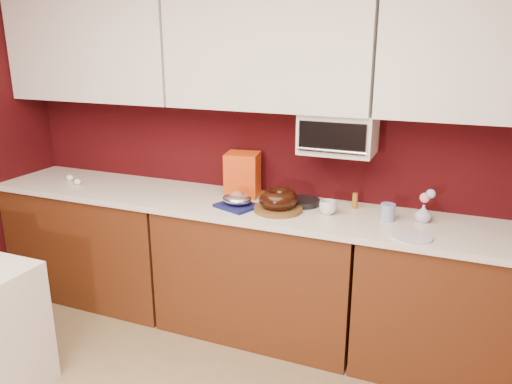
{
  "coord_description": "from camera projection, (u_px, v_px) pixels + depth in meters",
  "views": [
    {
      "loc": [
        1.14,
        -0.89,
        1.92
      ],
      "look_at": [
        0.01,
        1.84,
        1.02
      ],
      "focal_mm": 35.0,
      "sensor_mm": 36.0,
      "label": 1
    }
  ],
  "objects": [
    {
      "name": "coffee_mug",
      "position": [
        328.0,
        206.0,
        3.04
      ],
      "size": [
        0.11,
        0.11,
        0.1
      ],
      "primitive_type": "imported",
      "rotation": [
        0.0,
        0.0,
        0.2
      ],
      "color": "silver",
      "rests_on": "countertop"
    },
    {
      "name": "bundt_cake",
      "position": [
        278.0,
        199.0,
        3.08
      ],
      "size": [
        0.26,
        0.26,
        0.1
      ],
      "primitive_type": "torus",
      "rotation": [
        0.0,
        0.0,
        0.07
      ],
      "color": "black",
      "rests_on": "cake_base"
    },
    {
      "name": "china_plate",
      "position": [
        412.0,
        237.0,
        2.69
      ],
      "size": [
        0.25,
        0.25,
        0.01
      ],
      "primitive_type": "cylinder",
      "rotation": [
        0.0,
        0.0,
        -0.15
      ],
      "color": "silver",
      "rests_on": "countertop"
    },
    {
      "name": "amber_bottle",
      "position": [
        355.0,
        201.0,
        3.15
      ],
      "size": [
        0.04,
        0.04,
        0.1
      ],
      "primitive_type": "cylinder",
      "rotation": [
        0.0,
        0.0,
        0.27
      ],
      "color": "#965F1B",
      "rests_on": "countertop"
    },
    {
      "name": "roasted_ham",
      "position": [
        237.0,
        195.0,
        3.16
      ],
      "size": [
        0.1,
        0.09,
        0.06
      ],
      "primitive_type": "ellipsoid",
      "rotation": [
        0.0,
        0.0,
        -0.19
      ],
      "color": "#AE5E4F",
      "rests_on": "foil_ham_nest"
    },
    {
      "name": "dark_pan",
      "position": [
        303.0,
        202.0,
        3.22
      ],
      "size": [
        0.27,
        0.27,
        0.04
      ],
      "primitive_type": "cylinder",
      "rotation": [
        0.0,
        0.0,
        0.27
      ],
      "color": "black",
      "rests_on": "countertop"
    },
    {
      "name": "toaster_oven_door",
      "position": [
        332.0,
        138.0,
        2.92
      ],
      "size": [
        0.4,
        0.02,
        0.18
      ],
      "primitive_type": "cube",
      "color": "black",
      "rests_on": "toaster_oven"
    },
    {
      "name": "upper_cabinet_left",
      "position": [
        95.0,
        50.0,
        3.55
      ],
      "size": [
        1.31,
        0.33,
        0.7
      ],
      "primitive_type": "cube",
      "color": "white",
      "rests_on": "wall_back"
    },
    {
      "name": "countertop",
      "position": [
        260.0,
        208.0,
        3.22
      ],
      "size": [
        4.0,
        0.62,
        0.04
      ],
      "primitive_type": "cube",
      "color": "silver",
      "rests_on": "base_cabinet_center"
    },
    {
      "name": "flower_pink",
      "position": [
        425.0,
        198.0,
        2.88
      ],
      "size": [
        0.06,
        0.06,
        0.06
      ],
      "primitive_type": "sphere",
      "color": "pink",
      "rests_on": "flower_vase"
    },
    {
      "name": "base_cabinet_left",
      "position": [
        100.0,
        242.0,
        3.84
      ],
      "size": [
        1.31,
        0.58,
        0.86
      ],
      "primitive_type": "cube",
      "color": "#542710",
      "rests_on": "floor"
    },
    {
      "name": "navy_towel",
      "position": [
        237.0,
        206.0,
        3.18
      ],
      "size": [
        0.3,
        0.28,
        0.02
      ],
      "primitive_type": "cube",
      "rotation": [
        0.0,
        0.0,
        -0.36
      ],
      "color": "#151850",
      "rests_on": "countertop"
    },
    {
      "name": "toaster_oven",
      "position": [
        338.0,
        133.0,
        3.06
      ],
      "size": [
        0.45,
        0.3,
        0.25
      ],
      "primitive_type": "cube",
      "color": "white",
      "rests_on": "upper_cabinet_center"
    },
    {
      "name": "egg_right",
      "position": [
        77.0,
        182.0,
        3.67
      ],
      "size": [
        0.07,
        0.06,
        0.04
      ],
      "primitive_type": "ellipsoid",
      "rotation": [
        0.0,
        0.0,
        0.29
      ],
      "color": "white",
      "rests_on": "countertop"
    },
    {
      "name": "pandoro_box",
      "position": [
        243.0,
        174.0,
        3.38
      ],
      "size": [
        0.25,
        0.23,
        0.3
      ],
      "primitive_type": "cube",
      "rotation": [
        0.0,
        0.0,
        0.18
      ],
      "color": "red",
      "rests_on": "countertop"
    },
    {
      "name": "blue_jar",
      "position": [
        388.0,
        212.0,
        2.93
      ],
      "size": [
        0.11,
        0.11,
        0.1
      ],
      "primitive_type": "cylinder",
      "rotation": [
        0.0,
        0.0,
        -0.31
      ],
      "color": "navy",
      "rests_on": "countertop"
    },
    {
      "name": "egg_left",
      "position": [
        70.0,
        178.0,
        3.77
      ],
      "size": [
        0.06,
        0.05,
        0.05
      ],
      "primitive_type": "ellipsoid",
      "rotation": [
        0.0,
        0.0,
        0.14
      ],
      "color": "white",
      "rests_on": "countertop"
    },
    {
      "name": "base_cabinet_right",
      "position": [
        475.0,
        311.0,
        2.86
      ],
      "size": [
        1.31,
        0.58,
        0.86
      ],
      "primitive_type": "cube",
      "color": "#542710",
      "rests_on": "floor"
    },
    {
      "name": "upper_cabinet_right",
      "position": [
        510.0,
        54.0,
        2.58
      ],
      "size": [
        1.31,
        0.33,
        0.7
      ],
      "primitive_type": "cube",
      "color": "white",
      "rests_on": "wall_back"
    },
    {
      "name": "foil_ham_nest",
      "position": [
        237.0,
        199.0,
        3.16
      ],
      "size": [
        0.22,
        0.19,
        0.07
      ],
      "primitive_type": "ellipsoid",
      "rotation": [
        0.0,
        0.0,
        0.16
      ],
      "color": "white",
      "rests_on": "navy_towel"
    },
    {
      "name": "cake_base",
      "position": [
        278.0,
        209.0,
        3.1
      ],
      "size": [
        0.35,
        0.35,
        0.03
      ],
      "primitive_type": "cylinder",
      "rotation": [
        0.0,
        0.0,
        0.18
      ],
      "color": "brown",
      "rests_on": "countertop"
    },
    {
      "name": "wall_back",
      "position": [
        277.0,
        143.0,
        3.39
      ],
      "size": [
        4.0,
        0.02,
        2.5
      ],
      "primitive_type": "cube",
      "color": "#370709",
      "rests_on": "floor"
    },
    {
      "name": "flower_blue",
      "position": [
        431.0,
        194.0,
        2.88
      ],
      "size": [
        0.05,
        0.05,
        0.05
      ],
      "primitive_type": "sphere",
      "color": "#9ACEF6",
      "rests_on": "flower_vase"
    },
    {
      "name": "upper_cabinet_center",
      "position": [
        269.0,
        52.0,
        3.06
      ],
      "size": [
        1.31,
        0.33,
        0.7
      ],
      "primitive_type": "cube",
      "color": "white",
      "rests_on": "wall_back"
    },
    {
      "name": "flower_vase",
      "position": [
        423.0,
        212.0,
        2.91
      ],
      "size": [
        0.1,
        0.1,
        0.12
      ],
      "primitive_type": "imported",
      "rotation": [
        0.0,
        0.0,
        -0.34
      ],
      "color": "#B6BACE",
      "rests_on": "countertop"
    },
    {
      "name": "base_cabinet_center",
      "position": [
        260.0,
        272.0,
        3.35
      ],
      "size": [
        1.31,
        0.58,
        0.86
      ],
      "primitive_type": "cube",
      "color": "#542710",
      "rests_on": "floor"
    },
    {
      "name": "toaster_oven_handle",
      "position": [
        331.0,
        151.0,
        2.92
      ],
      "size": [
        0.42,
        0.02,
        0.02
      ],
      "primitive_type": "cylinder",
      "rotation": [
        0.0,
        1.57,
        0.0
      ],
      "color": "silver",
      "rests_on": "toaster_oven"
    }
  ]
}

